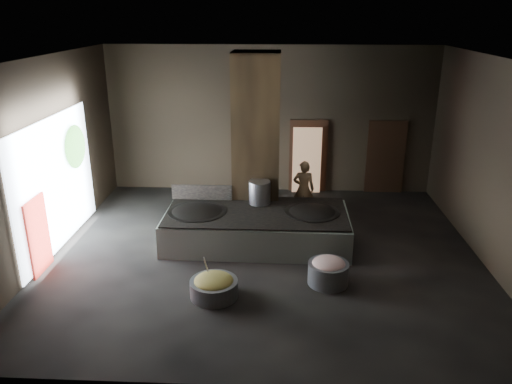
# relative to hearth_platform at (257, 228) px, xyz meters

# --- Properties ---
(floor) EXTENTS (10.00, 9.00, 0.10)m
(floor) POSITION_rel_hearth_platform_xyz_m (0.23, -0.55, -0.44)
(floor) COLOR black
(floor) RESTS_ON ground
(ceiling) EXTENTS (10.00, 9.00, 0.10)m
(ceiling) POSITION_rel_hearth_platform_xyz_m (0.23, -0.55, 4.16)
(ceiling) COLOR black
(ceiling) RESTS_ON back_wall
(back_wall) EXTENTS (10.00, 0.10, 4.50)m
(back_wall) POSITION_rel_hearth_platform_xyz_m (0.23, 4.00, 1.86)
(back_wall) COLOR black
(back_wall) RESTS_ON ground
(front_wall) EXTENTS (10.00, 0.10, 4.50)m
(front_wall) POSITION_rel_hearth_platform_xyz_m (0.23, -5.10, 1.86)
(front_wall) COLOR black
(front_wall) RESTS_ON ground
(left_wall) EXTENTS (0.10, 9.00, 4.50)m
(left_wall) POSITION_rel_hearth_platform_xyz_m (-4.82, -0.55, 1.86)
(left_wall) COLOR black
(left_wall) RESTS_ON ground
(right_wall) EXTENTS (0.10, 9.00, 4.50)m
(right_wall) POSITION_rel_hearth_platform_xyz_m (5.28, -0.55, 1.86)
(right_wall) COLOR black
(right_wall) RESTS_ON ground
(pillar) EXTENTS (1.20, 1.20, 4.50)m
(pillar) POSITION_rel_hearth_platform_xyz_m (-0.07, 1.35, 1.86)
(pillar) COLOR black
(pillar) RESTS_ON ground
(hearth_platform) EXTENTS (4.50, 2.20, 0.78)m
(hearth_platform) POSITION_rel_hearth_platform_xyz_m (0.00, 0.00, 0.00)
(hearth_platform) COLOR #ACC0AC
(hearth_platform) RESTS_ON ground
(platform_cap) EXTENTS (4.37, 2.10, 0.03)m
(platform_cap) POSITION_rel_hearth_platform_xyz_m (0.00, 0.00, 0.43)
(platform_cap) COLOR black
(platform_cap) RESTS_ON hearth_platform
(wok_left) EXTENTS (1.41, 1.41, 0.39)m
(wok_left) POSITION_rel_hearth_platform_xyz_m (-1.45, -0.05, 0.36)
(wok_left) COLOR black
(wok_left) RESTS_ON hearth_platform
(wok_left_rim) EXTENTS (1.44, 1.44, 0.05)m
(wok_left_rim) POSITION_rel_hearth_platform_xyz_m (-1.45, -0.05, 0.43)
(wok_left_rim) COLOR black
(wok_left_rim) RESTS_ON hearth_platform
(wok_right) EXTENTS (1.31, 1.31, 0.37)m
(wok_right) POSITION_rel_hearth_platform_xyz_m (1.35, 0.05, 0.36)
(wok_right) COLOR black
(wok_right) RESTS_ON hearth_platform
(wok_right_rim) EXTENTS (1.34, 1.34, 0.05)m
(wok_right_rim) POSITION_rel_hearth_platform_xyz_m (1.35, 0.05, 0.43)
(wok_right_rim) COLOR black
(wok_right_rim) RESTS_ON hearth_platform
(stock_pot) EXTENTS (0.54, 0.54, 0.58)m
(stock_pot) POSITION_rel_hearth_platform_xyz_m (0.05, 0.55, 0.74)
(stock_pot) COLOR #AAABB2
(stock_pot) RESTS_ON hearth_platform
(splash_guard) EXTENTS (1.55, 0.08, 0.39)m
(splash_guard) POSITION_rel_hearth_platform_xyz_m (-1.45, 0.75, 0.64)
(splash_guard) COLOR black
(splash_guard) RESTS_ON hearth_platform
(cook) EXTENTS (0.61, 0.42, 1.61)m
(cook) POSITION_rel_hearth_platform_xyz_m (1.21, 1.74, 0.42)
(cook) COLOR #9E7950
(cook) RESTS_ON ground
(veg_basin) EXTENTS (1.19, 1.19, 0.36)m
(veg_basin) POSITION_rel_hearth_platform_xyz_m (-0.73, -2.53, -0.21)
(veg_basin) COLOR slate
(veg_basin) RESTS_ON ground
(veg_fill) EXTENTS (0.79, 0.79, 0.24)m
(veg_fill) POSITION_rel_hearth_platform_xyz_m (-0.73, -2.53, -0.04)
(veg_fill) COLOR olive
(veg_fill) RESTS_ON veg_basin
(ladle) EXTENTS (0.09, 0.38, 0.69)m
(ladle) POSITION_rel_hearth_platform_xyz_m (-0.88, -2.38, 0.16)
(ladle) COLOR #AAABB2
(ladle) RESTS_ON veg_basin
(meat_basin) EXTENTS (0.91, 0.91, 0.47)m
(meat_basin) POSITION_rel_hearth_platform_xyz_m (1.60, -1.89, -0.15)
(meat_basin) COLOR slate
(meat_basin) RESTS_ON ground
(meat_fill) EXTENTS (0.71, 0.71, 0.27)m
(meat_fill) POSITION_rel_hearth_platform_xyz_m (1.60, -1.89, 0.06)
(meat_fill) COLOR tan
(meat_fill) RESTS_ON meat_basin
(doorway_near) EXTENTS (1.18, 0.08, 2.38)m
(doorway_near) POSITION_rel_hearth_platform_xyz_m (1.43, 3.90, 0.71)
(doorway_near) COLOR black
(doorway_near) RESTS_ON ground
(doorway_near_glow) EXTENTS (0.88, 0.04, 2.08)m
(doorway_near_glow) POSITION_rel_hearth_platform_xyz_m (1.38, 3.73, 0.66)
(doorway_near_glow) COLOR #8C6647
(doorway_near_glow) RESTS_ON ground
(doorway_far) EXTENTS (1.18, 0.08, 2.38)m
(doorway_far) POSITION_rel_hearth_platform_xyz_m (3.83, 3.90, 0.71)
(doorway_far) COLOR black
(doorway_far) RESTS_ON ground
(doorway_far_glow) EXTENTS (0.80, 0.04, 1.90)m
(doorway_far_glow) POSITION_rel_hearth_platform_xyz_m (3.80, 4.06, 0.66)
(doorway_far_glow) COLOR #8C6647
(doorway_far_glow) RESTS_ON ground
(left_opening) EXTENTS (0.04, 4.20, 3.10)m
(left_opening) POSITION_rel_hearth_platform_xyz_m (-4.72, -0.35, 1.21)
(left_opening) COLOR white
(left_opening) RESTS_ON ground
(pavilion_sliver) EXTENTS (0.05, 0.90, 1.70)m
(pavilion_sliver) POSITION_rel_hearth_platform_xyz_m (-4.65, -1.65, 0.46)
(pavilion_sliver) COLOR maroon
(pavilion_sliver) RESTS_ON ground
(tree_silhouette) EXTENTS (0.28, 1.10, 1.10)m
(tree_silhouette) POSITION_rel_hearth_platform_xyz_m (-4.62, 0.75, 1.81)
(tree_silhouette) COLOR #194714
(tree_silhouette) RESTS_ON left_opening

